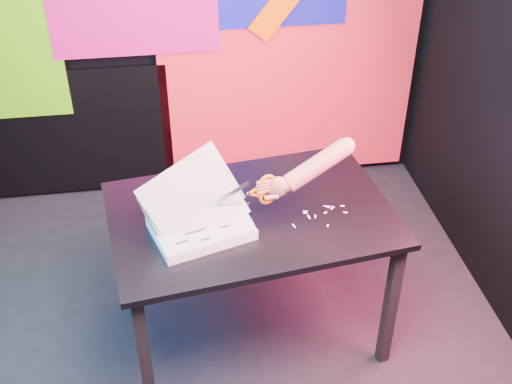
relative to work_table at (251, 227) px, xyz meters
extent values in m
cube|color=black|center=(-0.22, -0.12, -0.66)|extent=(3.00, 3.00, 0.01)
cube|color=red|center=(0.43, 1.35, 0.19)|extent=(1.60, 0.02, 1.60)
cube|color=black|center=(-0.97, 1.35, -0.21)|extent=(1.30, 0.02, 0.85)
cube|color=#272727|center=(-0.50, -0.42, -0.30)|extent=(0.06, 0.06, 0.72)
cube|color=#272727|center=(-0.60, 0.27, -0.30)|extent=(0.06, 0.06, 0.72)
cube|color=#272727|center=(0.60, -0.27, -0.30)|extent=(0.06, 0.06, 0.72)
cube|color=#272727|center=(0.50, 0.42, -0.30)|extent=(0.06, 0.06, 0.72)
cube|color=black|center=(0.00, 0.00, 0.07)|extent=(1.33, 0.98, 0.03)
cube|color=silver|center=(-0.23, -0.11, 0.11)|extent=(0.46, 0.39, 0.05)
cube|color=white|center=(-0.23, -0.11, 0.13)|extent=(0.46, 0.39, 0.00)
cube|color=white|center=(-0.23, -0.11, 0.14)|extent=(0.46, 0.37, 0.12)
cube|color=white|center=(-0.24, -0.10, 0.16)|extent=(0.47, 0.35, 0.21)
cube|color=white|center=(-0.25, -0.08, 0.21)|extent=(0.47, 0.31, 0.29)
cube|color=white|center=(-0.26, -0.07, 0.26)|extent=(0.46, 0.27, 0.34)
cylinder|color=black|center=(-0.36, -0.29, 0.14)|extent=(0.01, 0.01, 0.00)
cylinder|color=black|center=(-0.33, -0.28, 0.14)|extent=(0.01, 0.01, 0.00)
cylinder|color=black|center=(-0.30, -0.27, 0.14)|extent=(0.01, 0.01, 0.00)
cylinder|color=black|center=(-0.27, -0.26, 0.14)|extent=(0.01, 0.01, 0.00)
cylinder|color=black|center=(-0.24, -0.26, 0.14)|extent=(0.01, 0.01, 0.00)
cylinder|color=black|center=(-0.22, -0.25, 0.14)|extent=(0.01, 0.01, 0.00)
cylinder|color=black|center=(-0.19, -0.24, 0.14)|extent=(0.01, 0.01, 0.00)
cylinder|color=black|center=(-0.16, -0.23, 0.14)|extent=(0.01, 0.01, 0.00)
cylinder|color=black|center=(-0.13, -0.22, 0.14)|extent=(0.01, 0.01, 0.00)
cylinder|color=black|center=(-0.10, -0.21, 0.14)|extent=(0.01, 0.01, 0.00)
cylinder|color=black|center=(-0.07, -0.20, 0.14)|extent=(0.01, 0.01, 0.00)
cylinder|color=black|center=(-0.04, -0.19, 0.14)|extent=(0.01, 0.01, 0.00)
cylinder|color=black|center=(-0.02, -0.19, 0.14)|extent=(0.01, 0.01, 0.00)
cylinder|color=black|center=(-0.44, -0.04, 0.14)|extent=(0.01, 0.01, 0.00)
cylinder|color=black|center=(-0.41, -0.03, 0.14)|extent=(0.01, 0.01, 0.00)
cylinder|color=black|center=(-0.38, -0.02, 0.14)|extent=(0.01, 0.01, 0.00)
cylinder|color=black|center=(-0.35, -0.01, 0.14)|extent=(0.01, 0.01, 0.00)
cylinder|color=black|center=(-0.32, 0.00, 0.14)|extent=(0.01, 0.01, 0.00)
cylinder|color=black|center=(-0.29, 0.01, 0.14)|extent=(0.01, 0.01, 0.00)
cylinder|color=black|center=(-0.27, 0.02, 0.14)|extent=(0.01, 0.01, 0.00)
cylinder|color=black|center=(-0.24, 0.03, 0.14)|extent=(0.01, 0.01, 0.00)
cylinder|color=black|center=(-0.21, 0.03, 0.14)|extent=(0.01, 0.01, 0.00)
cylinder|color=black|center=(-0.18, 0.04, 0.14)|extent=(0.01, 0.01, 0.00)
cylinder|color=black|center=(-0.15, 0.05, 0.14)|extent=(0.01, 0.01, 0.00)
cylinder|color=black|center=(-0.12, 0.06, 0.14)|extent=(0.01, 0.01, 0.00)
cylinder|color=black|center=(-0.09, 0.07, 0.14)|extent=(0.01, 0.01, 0.00)
cube|color=black|center=(-0.33, -0.09, 0.14)|extent=(0.07, 0.03, 0.00)
cube|color=black|center=(-0.22, -0.07, 0.14)|extent=(0.05, 0.03, 0.00)
cube|color=black|center=(-0.25, -0.16, 0.14)|extent=(0.09, 0.04, 0.00)
cube|color=black|center=(-0.13, -0.15, 0.14)|extent=(0.04, 0.02, 0.00)
cube|color=black|center=(-0.31, -0.22, 0.14)|extent=(0.05, 0.03, 0.00)
cube|color=black|center=(-0.20, -0.02, 0.14)|extent=(0.06, 0.03, 0.00)
cube|color=black|center=(-0.22, -0.22, 0.14)|extent=(0.04, 0.02, 0.00)
cube|color=#B4B5C4|center=(-0.08, -0.07, 0.26)|extent=(0.14, 0.04, 0.07)
cube|color=#B4B5C4|center=(-0.08, -0.07, 0.20)|extent=(0.14, 0.04, 0.07)
cylinder|color=#B4B5C4|center=(-0.02, -0.06, 0.23)|extent=(0.02, 0.02, 0.02)
cube|color=#D85C00|center=(0.01, -0.05, 0.22)|extent=(0.05, 0.02, 0.03)
cube|color=#D85C00|center=(0.01, -0.05, 0.24)|extent=(0.05, 0.02, 0.03)
torus|color=#D85C00|center=(0.07, -0.04, 0.26)|extent=(0.08, 0.03, 0.08)
torus|color=#D85C00|center=(0.07, -0.04, 0.19)|extent=(0.08, 0.03, 0.08)
ellipsoid|color=#925140|center=(0.11, -0.03, 0.23)|extent=(0.10, 0.06, 0.10)
cylinder|color=#925140|center=(0.07, -0.04, 0.22)|extent=(0.08, 0.04, 0.02)
cylinder|color=#925140|center=(0.07, -0.04, 0.24)|extent=(0.07, 0.03, 0.02)
cylinder|color=#925140|center=(0.07, -0.04, 0.26)|extent=(0.07, 0.03, 0.02)
cylinder|color=#925140|center=(0.07, -0.04, 0.27)|extent=(0.06, 0.03, 0.02)
cylinder|color=#925140|center=(0.08, -0.05, 0.19)|extent=(0.06, 0.03, 0.03)
cylinder|color=#925140|center=(0.16, -0.01, 0.23)|extent=(0.07, 0.08, 0.07)
cylinder|color=#925140|center=(0.29, 0.02, 0.30)|extent=(0.32, 0.15, 0.20)
sphere|color=#925140|center=(0.42, 0.05, 0.36)|extent=(0.08, 0.08, 0.08)
cube|color=silver|center=(0.41, -0.02, 0.09)|extent=(0.02, 0.01, 0.00)
cube|color=silver|center=(0.27, -0.07, 0.09)|extent=(0.01, 0.02, 0.00)
cube|color=silver|center=(0.24, -0.03, 0.09)|extent=(0.02, 0.01, 0.00)
cube|color=silver|center=(0.25, -0.07, 0.09)|extent=(0.01, 0.03, 0.00)
cube|color=silver|center=(0.36, -0.03, 0.09)|extent=(0.01, 0.01, 0.00)
cube|color=silver|center=(0.34, -0.02, 0.09)|extent=(0.01, 0.01, 0.00)
cube|color=silver|center=(0.24, -0.04, 0.09)|extent=(0.02, 0.01, 0.00)
cube|color=silver|center=(0.17, -0.13, 0.09)|extent=(0.01, 0.03, 0.00)
cube|color=silver|center=(0.31, -0.15, 0.09)|extent=(0.01, 0.02, 0.00)
cube|color=silver|center=(0.36, -0.02, 0.09)|extent=(0.03, 0.01, 0.00)
cube|color=silver|center=(0.34, -0.01, 0.09)|extent=(0.03, 0.01, 0.00)
cube|color=silver|center=(0.41, -0.06, 0.09)|extent=(0.02, 0.01, 0.00)
cube|color=silver|center=(0.32, -0.05, 0.09)|extent=(0.02, 0.02, 0.00)
camera|label=1|loc=(-0.31, -2.23, 1.80)|focal=45.00mm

